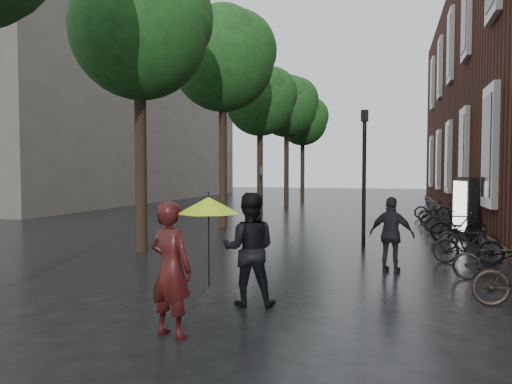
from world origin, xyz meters
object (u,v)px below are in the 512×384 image
at_px(pedestrian_walking, 392,235).
at_px(parked_bicycles, 456,227).
at_px(lamp_post, 364,165).
at_px(person_burgundy, 171,269).
at_px(person_black, 249,249).
at_px(ad_lightbox, 464,207).

distance_m(pedestrian_walking, parked_bicycles, 5.58).
bearing_deg(lamp_post, pedestrian_walking, -76.28).
bearing_deg(parked_bicycles, pedestrian_walking, -111.07).
height_order(person_burgundy, pedestrian_walking, person_burgundy).
xyz_separation_m(person_burgundy, lamp_post, (2.13, 8.21, 1.53)).
xyz_separation_m(person_black, ad_lightbox, (4.71, 9.57, 0.09)).
bearing_deg(ad_lightbox, parked_bicycles, -121.99).
bearing_deg(person_burgundy, lamp_post, -89.64).
relative_size(pedestrian_walking, parked_bicycles, 0.11).
height_order(person_burgundy, parked_bicycles, person_burgundy).
relative_size(ad_lightbox, lamp_post, 0.51).
distance_m(person_burgundy, ad_lightbox, 12.47).
height_order(pedestrian_walking, lamp_post, lamp_post).
relative_size(person_black, lamp_post, 0.47).
distance_m(person_black, pedestrian_walking, 4.02).
bearing_deg(person_black, ad_lightbox, -128.25).
bearing_deg(ad_lightbox, pedestrian_walking, -123.17).
xyz_separation_m(person_burgundy, pedestrian_walking, (2.91, 4.98, -0.09)).
relative_size(person_black, pedestrian_walking, 1.12).
distance_m(person_burgundy, lamp_post, 8.61).
height_order(person_black, lamp_post, lamp_post).
bearing_deg(person_black, pedestrian_walking, -137.31).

